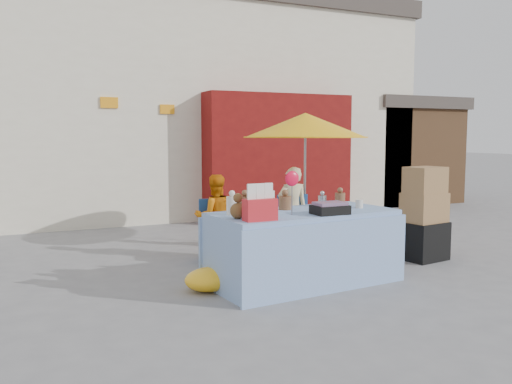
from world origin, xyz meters
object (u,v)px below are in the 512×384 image
vendor_orange (215,217)px  umbrella (305,126)px  box_stack (424,217)px  market_table (303,246)px  vendor_beige (292,209)px  chair_right (297,235)px  chair_left (219,242)px

vendor_orange → umbrella: umbrella is taller
umbrella → box_stack: bearing=-53.7°
market_table → vendor_beige: bearing=59.9°
chair_right → vendor_orange: (-1.25, 0.13, 0.34)m
market_table → umbrella: (1.07, 1.81, 1.45)m
vendor_orange → vendor_beige: bearing=-170.5°
chair_right → umbrella: umbrella is taller
market_table → vendor_orange: size_ratio=1.94×
chair_left → chair_right: same height
chair_left → box_stack: 2.90m
umbrella → vendor_beige: bearing=-153.4°
chair_right → vendor_orange: bearing=-176.7°
chair_left → vendor_orange: size_ratio=0.71×
vendor_orange → umbrella: (1.55, 0.15, 1.29)m
market_table → chair_right: size_ratio=2.73×
market_table → chair_left: bearing=102.2°
market_table → vendor_beige: 1.84m
chair_right → box_stack: box_stack is taller
vendor_beige → vendor_orange: bearing=9.5°
vendor_beige → box_stack: box_stack is taller
chair_left → vendor_orange: (-0.00, 0.13, 0.34)m
market_table → vendor_beige: market_table is taller
vendor_beige → box_stack: bearing=145.7°
vendor_orange → vendor_beige: vendor_beige is taller
chair_left → umbrella: umbrella is taller
chair_left → umbrella: bearing=19.9°
market_table → vendor_orange: (-0.48, 1.66, 0.16)m
box_stack → vendor_orange: bearing=153.4°
chair_right → umbrella: 1.69m
vendor_orange → box_stack: size_ratio=0.91×
market_table → umbrella: 2.55m
market_table → vendor_beige: (0.77, 1.66, 0.20)m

